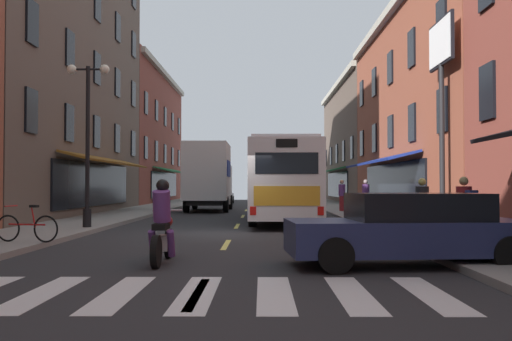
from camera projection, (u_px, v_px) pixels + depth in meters
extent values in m
cube|color=#28282B|center=(233.00, 235.00, 17.98)|extent=(34.80, 80.00, 0.10)
cube|color=#DBCC4C|center=(197.00, 293.00, 7.98)|extent=(0.14, 2.40, 0.01)
cube|color=#DBCC4C|center=(226.00, 245.00, 14.48)|extent=(0.14, 2.40, 0.01)
cube|color=#DBCC4C|center=(237.00, 226.00, 20.98)|extent=(0.14, 2.40, 0.01)
cube|color=#DBCC4C|center=(243.00, 216.00, 27.48)|extent=(0.14, 2.40, 0.01)
cube|color=#DBCC4C|center=(246.00, 210.00, 33.98)|extent=(0.14, 2.40, 0.01)
cube|color=#DBCC4C|center=(249.00, 206.00, 40.47)|extent=(0.14, 2.40, 0.01)
cube|color=#DBCC4C|center=(251.00, 203.00, 46.97)|extent=(0.14, 2.40, 0.01)
cube|color=#DBCC4C|center=(252.00, 201.00, 53.47)|extent=(0.14, 2.40, 0.01)
cube|color=silver|center=(43.00, 293.00, 8.01)|extent=(0.50, 2.80, 0.01)
cube|color=silver|center=(120.00, 293.00, 8.00)|extent=(0.50, 2.80, 0.01)
cube|color=silver|center=(197.00, 293.00, 7.98)|extent=(0.50, 2.80, 0.01)
cube|color=silver|center=(275.00, 293.00, 7.97)|extent=(0.50, 2.80, 0.01)
cube|color=silver|center=(352.00, 293.00, 7.96)|extent=(0.50, 2.80, 0.01)
cube|color=silver|center=(430.00, 294.00, 7.95)|extent=(0.50, 2.80, 0.01)
cube|color=gray|center=(50.00, 231.00, 18.04)|extent=(3.00, 80.00, 0.14)
cube|color=gray|center=(418.00, 231.00, 17.93)|extent=(3.00, 80.00, 0.14)
cube|color=brown|center=(17.00, 37.00, 28.32)|extent=(8.00, 19.90, 18.00)
cube|color=black|center=(96.00, 185.00, 28.09)|extent=(0.10, 12.00, 2.10)
cube|color=brown|center=(111.00, 161.00, 28.11)|extent=(1.38, 11.20, 0.44)
cube|color=black|center=(31.00, 111.00, 20.16)|extent=(0.10, 1.00, 1.60)
cube|color=black|center=(69.00, 123.00, 24.16)|extent=(0.10, 1.00, 1.60)
cube|color=black|center=(97.00, 132.00, 28.16)|extent=(0.10, 1.00, 1.60)
cube|color=black|center=(117.00, 138.00, 32.15)|extent=(0.10, 1.00, 1.60)
cube|color=black|center=(133.00, 144.00, 36.15)|extent=(0.10, 1.00, 1.60)
cube|color=black|center=(32.00, 22.00, 20.24)|extent=(0.10, 1.00, 1.60)
cube|color=black|center=(70.00, 49.00, 24.24)|extent=(0.10, 1.00, 1.60)
cube|color=black|center=(97.00, 68.00, 28.24)|extent=(0.10, 1.00, 1.60)
cube|color=black|center=(117.00, 83.00, 32.24)|extent=(0.10, 1.00, 1.60)
cube|color=black|center=(133.00, 94.00, 36.23)|extent=(0.10, 1.00, 1.60)
cube|color=black|center=(98.00, 5.00, 28.32)|extent=(0.10, 1.00, 1.60)
cube|color=black|center=(118.00, 27.00, 32.32)|extent=(0.10, 1.00, 1.60)
cube|color=black|center=(134.00, 45.00, 36.31)|extent=(0.10, 1.00, 1.60)
cube|color=brown|center=(118.00, 137.00, 48.22)|extent=(8.00, 19.90, 11.23)
cube|color=#B2AD9E|center=(166.00, 76.00, 48.32)|extent=(0.44, 19.40, 0.40)
cube|color=black|center=(165.00, 185.00, 48.08)|extent=(0.10, 12.00, 2.10)
cube|color=#1E6638|center=(173.00, 171.00, 48.10)|extent=(1.38, 11.20, 0.44)
cube|color=black|center=(146.00, 148.00, 40.15)|extent=(0.10, 1.00, 1.60)
cube|color=black|center=(156.00, 151.00, 44.15)|extent=(0.10, 1.00, 1.60)
cube|color=black|center=(165.00, 154.00, 48.15)|extent=(0.10, 1.00, 1.60)
cube|color=black|center=(172.00, 156.00, 52.15)|extent=(0.10, 1.00, 1.60)
cube|color=black|center=(179.00, 158.00, 56.15)|extent=(0.10, 1.00, 1.60)
cube|color=black|center=(146.00, 103.00, 40.23)|extent=(0.10, 1.00, 1.60)
cube|color=black|center=(157.00, 110.00, 44.23)|extent=(0.10, 1.00, 1.60)
cube|color=black|center=(165.00, 117.00, 48.23)|extent=(0.10, 1.00, 1.60)
cube|color=black|center=(173.00, 122.00, 52.23)|extent=(0.10, 1.00, 1.60)
cube|color=black|center=(179.00, 126.00, 56.23)|extent=(0.10, 1.00, 1.60)
cube|color=black|center=(487.00, 92.00, 16.02)|extent=(0.10, 1.00, 1.60)
cube|color=brown|center=(472.00, 111.00, 28.00)|extent=(8.00, 19.90, 10.50)
cube|color=#B2AD9E|center=(389.00, 13.00, 28.16)|extent=(0.44, 19.40, 0.40)
cube|color=black|center=(391.00, 185.00, 27.94)|extent=(0.10, 12.00, 2.10)
cube|color=navy|center=(377.00, 161.00, 27.98)|extent=(1.38, 11.20, 0.44)
cube|color=black|center=(442.00, 110.00, 20.02)|extent=(0.10, 1.00, 1.60)
cube|color=black|center=(412.00, 123.00, 24.01)|extent=(0.10, 1.00, 1.60)
cube|color=black|center=(391.00, 132.00, 28.01)|extent=(0.10, 1.00, 1.60)
cube|color=black|center=(374.00, 138.00, 32.01)|extent=(0.10, 1.00, 1.60)
cube|color=black|center=(362.00, 143.00, 36.01)|extent=(0.10, 1.00, 1.60)
cube|color=black|center=(441.00, 21.00, 20.10)|extent=(0.10, 1.00, 1.60)
cube|color=black|center=(412.00, 48.00, 24.09)|extent=(0.10, 1.00, 1.60)
cube|color=black|center=(390.00, 68.00, 28.09)|extent=(0.10, 1.00, 1.60)
cube|color=black|center=(374.00, 82.00, 32.09)|extent=(0.10, 1.00, 1.60)
cube|color=black|center=(362.00, 94.00, 36.09)|extent=(0.10, 1.00, 1.60)
cube|color=brown|center=(384.00, 143.00, 47.99)|extent=(8.00, 19.90, 10.24)
cube|color=#B2AD9E|center=(336.00, 87.00, 48.15)|extent=(0.44, 19.40, 0.40)
cube|color=black|center=(337.00, 185.00, 47.94)|extent=(0.10, 12.00, 2.10)
cube|color=#1E6638|center=(329.00, 171.00, 47.97)|extent=(1.38, 11.20, 0.44)
cube|color=black|center=(352.00, 147.00, 40.01)|extent=(0.10, 1.00, 1.60)
cube|color=black|center=(344.00, 151.00, 44.01)|extent=(0.10, 1.00, 1.60)
cube|color=black|center=(337.00, 154.00, 48.00)|extent=(0.10, 1.00, 1.60)
cube|color=black|center=(331.00, 156.00, 52.00)|extent=(0.10, 1.00, 1.60)
cube|color=black|center=(326.00, 158.00, 56.00)|extent=(0.10, 1.00, 1.60)
cylinder|color=black|center=(442.00, 145.00, 19.07)|extent=(0.18, 0.18, 5.53)
cylinder|color=black|center=(443.00, 223.00, 19.01)|extent=(0.40, 0.40, 0.24)
cube|color=black|center=(441.00, 43.00, 19.16)|extent=(0.10, 2.36, 1.60)
cube|color=white|center=(439.00, 43.00, 19.16)|extent=(0.04, 2.20, 1.44)
cube|color=white|center=(443.00, 43.00, 19.16)|extent=(0.04, 2.20, 1.44)
cube|color=silver|center=(282.00, 180.00, 24.01)|extent=(2.68, 11.62, 2.77)
cube|color=silver|center=(282.00, 147.00, 24.04)|extent=(2.46, 10.42, 0.16)
cube|color=black|center=(282.00, 176.00, 24.31)|extent=(2.69, 9.22, 0.96)
cube|color=#193899|center=(282.00, 207.00, 23.98)|extent=(2.70, 11.22, 0.36)
cube|color=black|center=(279.00, 177.00, 29.77)|extent=(2.25, 0.14, 1.10)
cube|color=black|center=(287.00, 163.00, 18.27)|extent=(2.05, 0.14, 0.70)
cube|color=gold|center=(287.00, 196.00, 18.23)|extent=(2.15, 0.12, 0.64)
cube|color=black|center=(287.00, 143.00, 18.27)|extent=(0.70, 0.11, 0.28)
cube|color=red|center=(253.00, 211.00, 18.23)|extent=(0.20, 0.08, 0.28)
cube|color=red|center=(321.00, 211.00, 18.18)|extent=(0.20, 0.08, 0.28)
cylinder|color=black|center=(256.00, 206.00, 27.80)|extent=(0.31, 1.00, 1.00)
cylinder|color=black|center=(304.00, 206.00, 27.75)|extent=(0.31, 1.00, 1.00)
cylinder|color=black|center=(253.00, 213.00, 20.71)|extent=(0.31, 1.00, 1.00)
cylinder|color=black|center=(316.00, 213.00, 20.66)|extent=(0.31, 1.00, 1.00)
cube|color=white|center=(213.00, 185.00, 35.39)|extent=(2.31, 2.37, 2.40)
cube|color=black|center=(214.00, 172.00, 36.55)|extent=(2.00, 0.11, 0.80)
cube|color=silver|center=(207.00, 172.00, 31.95)|extent=(2.42, 4.57, 3.19)
cube|color=navy|center=(229.00, 169.00, 31.94)|extent=(0.07, 2.74, 0.90)
cube|color=black|center=(209.00, 202.00, 33.09)|extent=(1.92, 6.53, 0.24)
cylinder|color=black|center=(195.00, 202.00, 35.18)|extent=(0.28, 0.90, 0.90)
cylinder|color=black|center=(230.00, 202.00, 35.15)|extent=(0.28, 0.90, 0.90)
cylinder|color=black|center=(186.00, 204.00, 31.23)|extent=(0.28, 0.90, 0.90)
cylinder|color=black|center=(226.00, 204.00, 31.20)|extent=(0.28, 0.90, 0.90)
cube|color=navy|center=(407.00, 237.00, 10.67)|extent=(4.66, 2.12, 0.63)
cube|color=black|center=(417.00, 207.00, 10.70)|extent=(2.57, 1.79, 0.54)
cube|color=red|center=(502.00, 222.00, 11.54)|extent=(0.08, 0.20, 0.14)
cylinder|color=black|center=(336.00, 256.00, 9.73)|extent=(0.66, 0.27, 0.64)
cylinder|color=black|center=(318.00, 245.00, 11.38)|extent=(0.66, 0.27, 0.64)
cylinder|color=black|center=(510.00, 254.00, 9.95)|extent=(0.66, 0.27, 0.64)
cylinder|color=black|center=(468.00, 244.00, 11.60)|extent=(0.66, 0.27, 0.64)
cube|color=silver|center=(221.00, 197.00, 45.00)|extent=(1.86, 4.53, 0.61)
cube|color=black|center=(220.00, 191.00, 44.83)|extent=(1.68, 2.45, 0.49)
cube|color=red|center=(209.00, 195.00, 42.79)|extent=(0.20, 0.06, 0.14)
cube|color=red|center=(228.00, 195.00, 42.76)|extent=(0.20, 0.06, 0.14)
cylinder|color=black|center=(212.00, 200.00, 46.57)|extent=(0.23, 0.64, 0.64)
cylinder|color=black|center=(232.00, 200.00, 46.53)|extent=(0.23, 0.64, 0.64)
cylinder|color=black|center=(208.00, 201.00, 43.46)|extent=(0.23, 0.64, 0.64)
cylinder|color=black|center=(230.00, 201.00, 43.43)|extent=(0.23, 0.64, 0.64)
cylinder|color=black|center=(169.00, 244.00, 11.81)|extent=(0.10, 0.62, 0.62)
cylinder|color=black|center=(156.00, 252.00, 10.36)|extent=(0.12, 0.62, 0.62)
cylinder|color=#B2B2B7|center=(168.00, 230.00, 11.70)|extent=(0.07, 0.33, 0.68)
ellipsoid|color=maroon|center=(164.00, 221.00, 11.28)|extent=(0.32, 0.56, 0.28)
cube|color=black|center=(161.00, 226.00, 10.87)|extent=(0.26, 0.56, 0.12)
cube|color=#B2B2B7|center=(163.00, 243.00, 11.09)|extent=(0.24, 0.40, 0.30)
cylinder|color=#B2B2B7|center=(167.00, 210.00, 11.61)|extent=(0.62, 0.04, 0.04)
cylinder|color=#66387F|center=(162.00, 206.00, 10.95)|extent=(0.34, 0.46, 0.66)
sphere|color=black|center=(163.00, 186.00, 11.07)|extent=(0.26, 0.26, 0.26)
cylinder|color=#66387F|center=(153.00, 243.00, 10.97)|extent=(0.14, 0.36, 0.56)
cylinder|color=#66387F|center=(171.00, 243.00, 10.96)|extent=(0.14, 0.36, 0.56)
torus|color=black|center=(8.00, 228.00, 13.90)|extent=(0.66, 0.18, 0.66)
torus|color=black|center=(46.00, 229.00, 13.67)|extent=(0.66, 0.18, 0.66)
cylinder|color=red|center=(27.00, 224.00, 13.78)|extent=(0.98, 0.25, 0.04)
cylinder|color=red|center=(33.00, 217.00, 13.75)|extent=(0.14, 0.06, 0.50)
cube|color=black|center=(34.00, 206.00, 13.75)|extent=(0.22, 0.16, 0.06)
cylinder|color=red|center=(11.00, 206.00, 13.89)|extent=(0.13, 0.48, 0.03)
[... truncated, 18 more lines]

